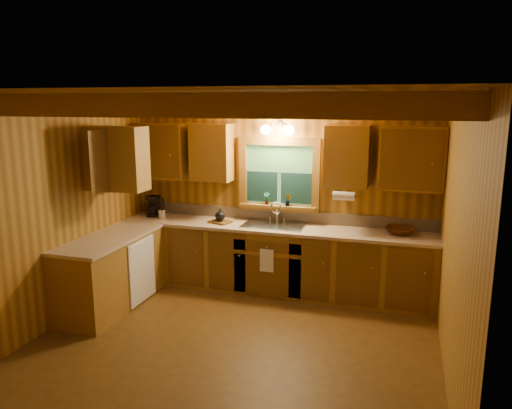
{
  "coord_description": "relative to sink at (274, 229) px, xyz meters",
  "views": [
    {
      "loc": [
        1.64,
        -4.53,
        2.51
      ],
      "look_at": [
        0.0,
        0.8,
        1.35
      ],
      "focal_mm": 34.43,
      "sensor_mm": 36.0,
      "label": 1
    }
  ],
  "objects": [
    {
      "name": "potted_plant_right",
      "position": [
        0.15,
        0.19,
        0.37
      ],
      "size": [
        0.11,
        0.1,
        0.16
      ],
      "primitive_type": "imported",
      "rotation": [
        0.0,
        0.0,
        -0.39
      ],
      "color": "brown",
      "rests_on": "window_sill"
    },
    {
      "name": "ceiling_beams",
      "position": [
        0.0,
        -1.6,
        1.63
      ],
      "size": [
        4.2,
        2.54,
        0.18
      ],
      "color": "brown",
      "rests_on": "room"
    },
    {
      "name": "wall_sconce",
      "position": [
        0.0,
        0.14,
        1.31
      ],
      "size": [
        0.45,
        0.21,
        0.17
      ],
      "color": "black",
      "rests_on": "room"
    },
    {
      "name": "utensil_crock",
      "position": [
        -1.62,
        -0.07,
        0.12
      ],
      "size": [
        0.11,
        0.11,
        0.3
      ],
      "rotation": [
        0.0,
        0.0,
        -0.02
      ],
      "color": "silver",
      "rests_on": "countertop"
    },
    {
      "name": "window_sill",
      "position": [
        0.0,
        0.22,
        0.26
      ],
      "size": [
        1.06,
        0.14,
        0.04
      ],
      "primitive_type": "cube",
      "color": "brown",
      "rests_on": "room"
    },
    {
      "name": "dish_towel",
      "position": [
        0.0,
        -0.34,
        -0.34
      ],
      "size": [
        0.18,
        0.01,
        0.3
      ],
      "primitive_type": "cube",
      "color": "white",
      "rests_on": "base_cabinets"
    },
    {
      "name": "sink",
      "position": [
        0.0,
        0.0,
        0.0
      ],
      "size": [
        0.82,
        0.48,
        0.43
      ],
      "color": "silver",
      "rests_on": "countertop"
    },
    {
      "name": "window",
      "position": [
        0.0,
        0.26,
        0.67
      ],
      "size": [
        1.12,
        0.08,
        1.0
      ],
      "color": "brown",
      "rests_on": "room"
    },
    {
      "name": "teakettle",
      "position": [
        -0.74,
        -0.06,
        0.14
      ],
      "size": [
        0.14,
        0.14,
        0.17
      ],
      "rotation": [
        0.0,
        0.0,
        -0.43
      ],
      "color": "black",
      "rests_on": "cutting_board"
    },
    {
      "name": "cutting_board",
      "position": [
        -0.74,
        -0.06,
        0.06
      ],
      "size": [
        0.33,
        0.28,
        0.03
      ],
      "primitive_type": "cube",
      "rotation": [
        0.0,
        0.0,
        -0.31
      ],
      "color": "brown",
      "rests_on": "countertop"
    },
    {
      "name": "base_cabinets",
      "position": [
        -0.49,
        -0.32,
        -0.43
      ],
      "size": [
        4.2,
        2.22,
        0.86
      ],
      "color": "brown",
      "rests_on": "ground"
    },
    {
      "name": "countertop",
      "position": [
        -0.48,
        -0.31,
        0.02
      ],
      "size": [
        4.2,
        2.24,
        0.04
      ],
      "color": "tan",
      "rests_on": "base_cabinets"
    },
    {
      "name": "wicker_basket",
      "position": [
        1.62,
        0.06,
        0.09
      ],
      "size": [
        0.4,
        0.4,
        0.09
      ],
      "primitive_type": "imported",
      "rotation": [
        0.0,
        0.0,
        -0.13
      ],
      "color": "#48230C",
      "rests_on": "countertop"
    },
    {
      "name": "backsplash",
      "position": [
        0.0,
        0.28,
        0.12
      ],
      "size": [
        4.2,
        0.02,
        0.16
      ],
      "primitive_type": "cube",
      "color": "tan",
      "rests_on": "room"
    },
    {
      "name": "upper_cabinets",
      "position": [
        -0.56,
        -0.18,
        0.98
      ],
      "size": [
        4.19,
        1.77,
        0.78
      ],
      "color": "brown",
      "rests_on": "room"
    },
    {
      "name": "coffee_maker",
      "position": [
        -1.83,
        0.08,
        0.19
      ],
      "size": [
        0.16,
        0.21,
        0.29
      ],
      "rotation": [
        0.0,
        0.0,
        0.37
      ],
      "color": "black",
      "rests_on": "countertop"
    },
    {
      "name": "potted_plant_left",
      "position": [
        -0.16,
        0.21,
        0.37
      ],
      "size": [
        0.1,
        0.07,
        0.17
      ],
      "primitive_type": "imported",
      "rotation": [
        0.0,
        0.0,
        -0.1
      ],
      "color": "brown",
      "rests_on": "window_sill"
    },
    {
      "name": "room",
      "position": [
        0.0,
        -1.6,
        0.44
      ],
      "size": [
        4.2,
        4.2,
        4.2
      ],
      "color": "brown",
      "rests_on": "ground"
    },
    {
      "name": "paper_towel_roll",
      "position": [
        0.92,
        -0.07,
        0.51
      ],
      "size": [
        0.27,
        0.11,
        0.11
      ],
      "primitive_type": "cylinder",
      "rotation": [
        0.0,
        1.57,
        0.0
      ],
      "color": "white",
      "rests_on": "upper_cabinets"
    },
    {
      "name": "dishwasher_panel",
      "position": [
        -1.47,
        -0.92,
        -0.43
      ],
      "size": [
        0.02,
        0.6,
        0.8
      ],
      "primitive_type": "cube",
      "color": "white",
      "rests_on": "base_cabinets"
    }
  ]
}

